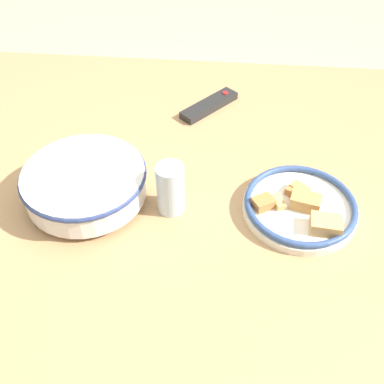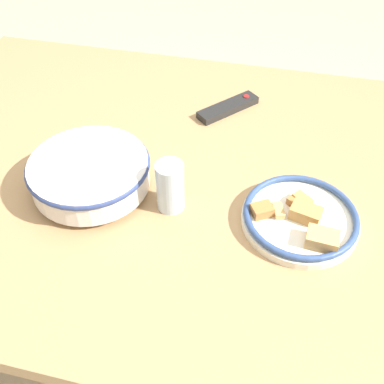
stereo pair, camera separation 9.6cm
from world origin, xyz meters
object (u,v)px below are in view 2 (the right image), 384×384
at_px(noodle_bowl, 90,173).
at_px(food_plate, 300,218).
at_px(drinking_glass, 170,186).
at_px(tv_remote, 228,107).

xyz_separation_m(noodle_bowl, food_plate, (0.47, -0.00, -0.03)).
xyz_separation_m(food_plate, drinking_glass, (-0.28, -0.01, 0.04)).
distance_m(noodle_bowl, tv_remote, 0.45).
bearing_deg(food_plate, drinking_glass, -177.43).
height_order(tv_remote, drinking_glass, drinking_glass).
bearing_deg(drinking_glass, tv_remote, 81.49).
relative_size(tv_remote, drinking_glass, 1.45).
relative_size(noodle_bowl, food_plate, 1.10).
height_order(food_plate, drinking_glass, drinking_glass).
distance_m(noodle_bowl, food_plate, 0.47).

